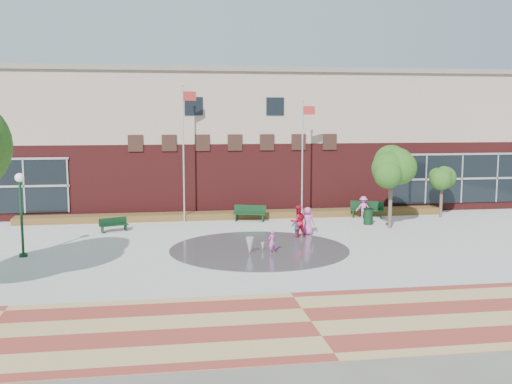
{
  "coord_description": "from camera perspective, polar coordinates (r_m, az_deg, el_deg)",
  "views": [
    {
      "loc": [
        -4.35,
        -24.11,
        6.26
      ],
      "look_at": [
        0.0,
        4.0,
        2.6
      ],
      "focal_mm": 42.0,
      "sensor_mm": 36.0,
      "label": 1
    }
  ],
  "objects": [
    {
      "name": "lamp_right",
      "position": [
        34.74,
        12.6,
        0.26
      ],
      "size": [
        0.36,
        0.36,
        3.37
      ],
      "color": "#103219",
      "rests_on": "ground"
    },
    {
      "name": "child_splash",
      "position": [
        27.23,
        1.52,
        -4.78
      ],
      "size": [
        0.48,
        0.46,
        1.1
      ],
      "primitive_type": "imported",
      "rotation": [
        0.0,
        0.0,
        3.83
      ],
      "color": "#CC4BA9",
      "rests_on": "ground"
    },
    {
      "name": "adult_red",
      "position": [
        30.76,
        4.0,
        -2.82
      ],
      "size": [
        0.96,
        0.83,
        1.7
      ],
      "primitive_type": "imported",
      "rotation": [
        0.0,
        0.0,
        3.4
      ],
      "color": "#B40D24",
      "rests_on": "ground"
    },
    {
      "name": "water_jet_b",
      "position": [
        27.85,
        0.64,
        -5.66
      ],
      "size": [
        0.17,
        0.17,
        0.38
      ],
      "primitive_type": "cone",
      "rotation": [
        3.14,
        0.0,
        0.0
      ],
      "color": "white",
      "rests_on": "ground"
    },
    {
      "name": "ground",
      "position": [
        25.29,
        1.4,
        -7.0
      ],
      "size": [
        120.0,
        120.0,
        0.0
      ],
      "primitive_type": "plane",
      "color": "#666056",
      "rests_on": "ground"
    },
    {
      "name": "flower_bed",
      "position": [
        36.52,
        -1.83,
        -2.54
      ],
      "size": [
        26.0,
        1.2,
        0.4
      ],
      "primitive_type": "cube",
      "color": "maroon",
      "rests_on": "ground"
    },
    {
      "name": "splash_pad",
      "position": [
        28.16,
        0.31,
        -5.5
      ],
      "size": [
        8.4,
        8.4,
        0.01
      ],
      "primitive_type": "cylinder",
      "color": "#383A3D",
      "rests_on": "ground"
    },
    {
      "name": "adult_pink",
      "position": [
        31.57,
        4.94,
        -2.77
      ],
      "size": [
        0.85,
        0.72,
        1.48
      ],
      "primitive_type": "imported",
      "rotation": [
        0.0,
        0.0,
        2.73
      ],
      "color": "#CA4C9E",
      "rests_on": "ground"
    },
    {
      "name": "bench_left",
      "position": [
        33.17,
        -13.38,
        -3.31
      ],
      "size": [
        1.58,
        0.97,
        0.77
      ],
      "rotation": [
        0.0,
        0.0,
        0.39
      ],
      "color": "#103219",
      "rests_on": "ground"
    },
    {
      "name": "person_bench",
      "position": [
        36.77,
        10.19,
        -1.49
      ],
      "size": [
        0.95,
        0.62,
        1.39
      ],
      "primitive_type": "imported",
      "rotation": [
        0.0,
        0.0,
        3.03
      ],
      "color": "#EA52B3",
      "rests_on": "ground"
    },
    {
      "name": "lamp_left",
      "position": [
        28.25,
        -21.48,
        -1.18
      ],
      "size": [
        0.4,
        0.4,
        3.75
      ],
      "color": "#103219",
      "rests_on": "ground"
    },
    {
      "name": "library_building",
      "position": [
        41.85,
        -2.84,
        5.11
      ],
      "size": [
        44.4,
        10.4,
        9.2
      ],
      "color": "#4E1617",
      "rests_on": "ground"
    },
    {
      "name": "bench_mid",
      "position": [
        35.45,
        -0.61,
        -2.33
      ],
      "size": [
        1.98,
        1.08,
        0.96
      ],
      "rotation": [
        0.0,
        0.0,
        -0.31
      ],
      "color": "#103219",
      "rests_on": "ground"
    },
    {
      "name": "plaza_concrete",
      "position": [
        29.13,
        -0.0,
        -5.07
      ],
      "size": [
        46.0,
        18.0,
        0.01
      ],
      "primitive_type": "cube",
      "color": "#A8A8A0",
      "rests_on": "ground"
    },
    {
      "name": "flagpole_left",
      "position": [
        35.11,
        -6.87,
        4.39
      ],
      "size": [
        0.87,
        0.45,
        8.07
      ],
      "rotation": [
        0.0,
        0.0,
        0.44
      ],
      "color": "silver",
      "rests_on": "ground"
    },
    {
      "name": "water_jet_a",
      "position": [
        27.21,
        -0.6,
        -5.97
      ],
      "size": [
        0.39,
        0.39,
        0.76
      ],
      "primitive_type": "cone",
      "rotation": [
        3.14,
        0.0,
        0.0
      ],
      "color": "white",
      "rests_on": "ground"
    },
    {
      "name": "trash_can",
      "position": [
        34.99,
        10.64,
        -2.3
      ],
      "size": [
        0.58,
        0.58,
        0.95
      ],
      "color": "#103219",
      "rests_on": "ground"
    },
    {
      "name": "paver_band",
      "position": [
        18.73,
        5.28,
        -12.21
      ],
      "size": [
        46.0,
        6.0,
        0.01
      ],
      "primitive_type": "cube",
      "color": "maroon",
      "rests_on": "ground"
    },
    {
      "name": "tree_mid",
      "position": [
        33.75,
        12.78,
        2.72
      ],
      "size": [
        2.97,
        2.97,
        5.01
      ],
      "color": "#4C362E",
      "rests_on": "ground"
    },
    {
      "name": "flagpole_right",
      "position": [
        35.4,
        4.49,
        3.69
      ],
      "size": [
        0.86,
        0.3,
        7.2
      ],
      "rotation": [
        0.0,
        0.0,
        0.27
      ],
      "color": "silver",
      "rests_on": "ground"
    },
    {
      "name": "tree_small_right",
      "position": [
        38.27,
        17.29,
        1.22
      ],
      "size": [
        1.93,
        1.93,
        3.3
      ],
      "color": "#4C362E",
      "rests_on": "ground"
    },
    {
      "name": "child_blue",
      "position": [
        30.69,
        3.95,
        -3.42
      ],
      "size": [
        0.68,
        0.38,
        1.09
      ],
      "primitive_type": "imported",
      "rotation": [
        0.0,
        0.0,
        2.95
      ],
      "color": "#3163A4",
      "rests_on": "ground"
    },
    {
      "name": "bench_right",
      "position": [
        37.31,
        10.52,
        -1.94
      ],
      "size": [
        2.09,
        1.18,
        1.01
      ],
      "rotation": [
        0.0,
        0.0,
        -0.33
      ],
      "color": "#103219",
      "rests_on": "ground"
    }
  ]
}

